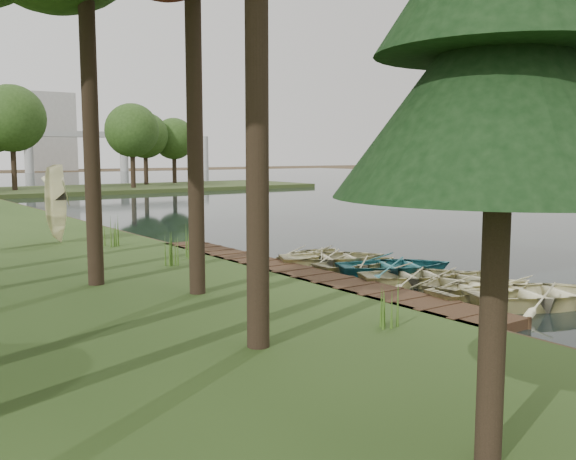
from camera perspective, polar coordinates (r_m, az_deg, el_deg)
ground at (r=21.50m, az=3.91°, el=-3.88°), size 300.00×300.00×0.00m
water at (r=56.76m, az=14.45°, el=2.61°), size 130.00×200.00×0.05m
boardwalk at (r=20.50m, az=0.46°, el=-3.96°), size 1.60×16.00×0.30m
peninsula at (r=69.76m, az=-17.75°, el=3.41°), size 50.00×14.00×0.45m
far_trees at (r=68.74m, az=-20.61°, el=8.43°), size 45.60×5.60×8.80m
building_a at (r=162.27m, az=-20.37°, el=8.17°), size 10.00×8.00×18.00m
rowboat_0 at (r=17.85m, az=21.55°, el=-5.06°), size 4.71×4.09×0.82m
rowboat_1 at (r=18.19m, az=17.21°, el=-4.82°), size 3.74×2.84×0.73m
rowboat_2 at (r=19.14m, az=15.74°, el=-4.18°), size 4.03×3.26×0.74m
rowboat_3 at (r=19.70m, az=11.28°, el=-3.79°), size 4.10×3.63×0.70m
rowboat_4 at (r=21.00m, az=9.54°, el=-2.99°), size 4.58×4.06×0.79m
rowboat_5 at (r=21.66m, az=6.29°, el=-2.78°), size 3.34×2.45×0.67m
rowboat_6 at (r=22.44m, az=4.08°, el=-2.29°), size 4.52×4.00×0.78m
rowboat_7 at (r=23.43m, az=2.21°, el=-2.04°), size 3.68×3.09×0.65m
stored_rowboat at (r=28.14m, az=-19.65°, el=-0.42°), size 3.40×2.55×0.67m
pine_tree at (r=7.88m, az=18.71°, el=17.69°), size 3.80×3.80×8.28m
reeds_0 at (r=13.88m, az=9.03°, el=-6.61°), size 0.60×0.60×0.97m
reeds_1 at (r=23.01m, az=-8.68°, el=-1.04°), size 0.60×0.60×1.14m
reeds_2 at (r=21.54m, az=-10.46°, el=-1.63°), size 0.60×0.60×1.13m
reeds_3 at (r=26.46m, az=-15.33°, el=-0.17°), size 0.60×0.60×1.15m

